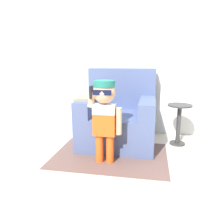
# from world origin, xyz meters

# --- Properties ---
(ground_plane) EXTENTS (10.00, 10.00, 0.00)m
(ground_plane) POSITION_xyz_m (0.00, 0.00, 0.00)
(ground_plane) COLOR beige
(wall_back) EXTENTS (10.00, 0.05, 2.60)m
(wall_back) POSITION_xyz_m (0.00, 0.71, 1.30)
(wall_back) COLOR silver
(wall_back) RESTS_ON ground_plane
(armchair) EXTENTS (0.96, 0.88, 0.98)m
(armchair) POSITION_xyz_m (-0.06, 0.22, 0.33)
(armchair) COLOR #475684
(armchair) RESTS_ON ground_plane
(person_child) EXTENTS (0.37, 0.27, 0.89)m
(person_child) POSITION_xyz_m (-0.12, -0.41, 0.60)
(person_child) COLOR #E05119
(person_child) RESTS_ON ground_plane
(side_table) EXTENTS (0.31, 0.31, 0.54)m
(side_table) POSITION_xyz_m (0.72, 0.28, 0.32)
(side_table) COLOR #333333
(side_table) RESTS_ON ground_plane
(rug) EXTENTS (1.31, 0.93, 0.01)m
(rug) POSITION_xyz_m (-0.09, -0.23, 0.00)
(rug) COLOR brown
(rug) RESTS_ON ground_plane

